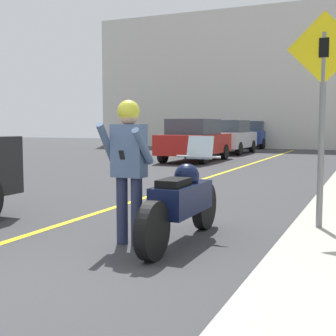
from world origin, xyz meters
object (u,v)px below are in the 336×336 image
(parked_car_silver, at_px, (230,137))
(motorcycle, at_px, (182,202))
(person_biker, at_px, (129,156))
(parked_car_blue, at_px, (254,134))
(crossing_sign, at_px, (323,99))
(parked_car_red, at_px, (195,140))

(parked_car_silver, bearing_deg, motorcycle, -75.57)
(person_biker, distance_m, parked_car_silver, 18.43)
(parked_car_silver, distance_m, parked_car_blue, 6.29)
(person_biker, xyz_separation_m, parked_car_silver, (-3.98, 17.99, -0.23))
(parked_car_silver, bearing_deg, crossing_sign, -70.04)
(parked_car_blue, bearing_deg, parked_car_red, -88.08)
(crossing_sign, bearing_deg, person_biker, -148.49)
(motorcycle, bearing_deg, parked_car_silver, 104.43)
(person_biker, xyz_separation_m, crossing_sign, (2.09, 1.28, 0.70))
(motorcycle, height_order, person_biker, person_biker)
(crossing_sign, relative_size, parked_car_silver, 0.65)
(person_biker, xyz_separation_m, parked_car_red, (-3.85, 12.59, -0.23))
(crossing_sign, distance_m, parked_car_blue, 23.87)
(crossing_sign, height_order, parked_car_blue, crossing_sign)
(motorcycle, relative_size, crossing_sign, 0.85)
(motorcycle, relative_size, parked_car_silver, 0.56)
(motorcycle, distance_m, parked_car_silver, 18.21)
(parked_car_silver, xyz_separation_m, parked_car_blue, (-0.26, 6.28, 0.00))
(motorcycle, height_order, parked_car_silver, parked_car_silver)
(crossing_sign, bearing_deg, parked_car_blue, 105.39)
(person_biker, relative_size, parked_car_blue, 0.42)
(crossing_sign, height_order, parked_car_silver, crossing_sign)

